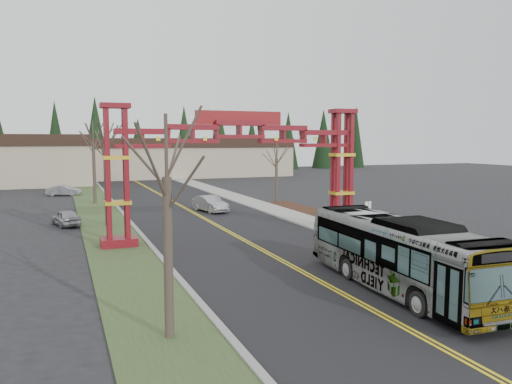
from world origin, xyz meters
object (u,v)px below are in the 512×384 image
bare_tree_median_far (93,143)px  barrel_north (327,215)px  barrel_mid (358,222)px  bare_tree_median_near (167,178)px  gateway_arch (239,150)px  bare_tree_right_far (276,159)px  retail_building_east (180,157)px  barrel_south (373,227)px  parked_car_far_a (64,190)px  silver_sedan (210,204)px  transit_bus (399,254)px  street_sign (368,211)px  parked_car_near_a (66,218)px  bare_tree_median_mid (105,145)px

bare_tree_median_far → barrel_north: bearing=-45.9°
barrel_mid → bare_tree_median_near: bearing=-138.3°
barrel_mid → barrel_north: (-0.07, 4.67, -0.04)m
gateway_arch → bare_tree_right_far: gateway_arch is taller
retail_building_east → barrel_mid: bearing=-90.4°
bare_tree_median_near → barrel_mid: (17.53, 15.61, -4.94)m
barrel_south → barrel_mid: bearing=86.5°
parked_car_far_a → barrel_south: size_ratio=4.22×
retail_building_east → bare_tree_right_far: 45.48m
silver_sedan → bare_tree_median_far: (-9.64, 9.97, 5.64)m
gateway_arch → transit_bus: 14.79m
silver_sedan → bare_tree_median_far: 14.97m
bare_tree_median_far → barrel_south: size_ratio=9.30×
parked_car_far_a → bare_tree_right_far: 26.53m
silver_sedan → barrel_mid: size_ratio=4.67×
parked_car_far_a → barrel_mid: bearing=-132.8°
retail_building_east → silver_sedan: 49.97m
bare_tree_median_far → transit_bus: bearing=-73.9°
silver_sedan → transit_bus: bearing=-100.5°
bare_tree_right_far → bare_tree_median_far: bearing=160.9°
transit_bus → street_sign: (6.27, 11.72, 0.05)m
transit_bus → bare_tree_median_near: (-10.58, -1.69, 3.77)m
barrel_south → barrel_north: barrel_south is taller
gateway_arch → parked_car_far_a: 34.42m
parked_car_near_a → bare_tree_median_mid: bearing=140.5°
retail_building_east → transit_bus: 76.24m
bare_tree_median_mid → bare_tree_median_far: (0.00, 14.57, 0.09)m
transit_bus → barrel_mid: 15.60m
bare_tree_median_mid → bare_tree_right_far: size_ratio=1.27×
gateway_arch → bare_tree_median_mid: gateway_arch is taller
parked_car_near_a → street_sign: street_sign is taller
gateway_arch → street_sign: (8.85, -2.18, -4.28)m
bare_tree_right_far → transit_bus: bearing=-103.7°
transit_bus → silver_sedan: bearing=94.6°
bare_tree_median_mid → street_sign: bearing=-31.6°
bare_tree_right_far → barrel_mid: size_ratio=6.88×
bare_tree_median_near → barrel_south: 22.57m
parked_car_far_a → barrel_north: bearing=-128.7°
bare_tree_median_far → bare_tree_median_near: bearing=-90.0°
parked_car_far_a → bare_tree_right_far: (21.00, -15.69, 4.08)m
street_sign → barrel_south: street_sign is taller
retail_building_east → parked_car_near_a: size_ratio=10.12×
bare_tree_right_far → barrel_north: bare_tree_right_far is taller
bare_tree_right_far → bare_tree_median_mid: bearing=-155.2°
bare_tree_median_mid → barrel_north: bearing=-11.3°
silver_sedan → street_sign: street_sign is taller
parked_car_far_a → bare_tree_median_mid: bearing=-158.2°
retail_building_east → barrel_south: (-0.60, -64.05, -3.05)m
gateway_arch → retail_building_east: gateway_arch is taller
bare_tree_median_far → retail_building_east: bearing=65.3°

